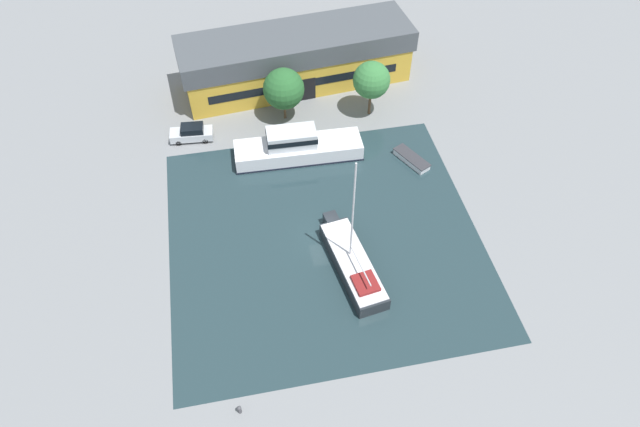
# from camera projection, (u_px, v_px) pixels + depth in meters

# --- Properties ---
(ground_plane) EXTENTS (440.00, 440.00, 0.00)m
(ground_plane) POSITION_uv_depth(u_px,v_px,m) (324.00, 237.00, 51.85)
(ground_plane) COLOR gray
(water_canal) EXTENTS (27.84, 27.27, 0.01)m
(water_canal) POSITION_uv_depth(u_px,v_px,m) (324.00, 237.00, 51.85)
(water_canal) COLOR #23383D
(water_canal) RESTS_ON ground
(warehouse_building) EXTENTS (26.98, 10.00, 6.33)m
(warehouse_building) POSITION_uv_depth(u_px,v_px,m) (296.00, 58.00, 65.10)
(warehouse_building) COLOR gold
(warehouse_building) RESTS_ON ground
(quay_tree_near_building) EXTENTS (4.40, 4.40, 6.09)m
(quay_tree_near_building) POSITION_uv_depth(u_px,v_px,m) (284.00, 89.00, 60.19)
(quay_tree_near_building) COLOR brown
(quay_tree_near_building) RESTS_ON ground
(quay_tree_by_water) EXTENTS (3.99, 3.99, 6.44)m
(quay_tree_by_water) POSITION_uv_depth(u_px,v_px,m) (372.00, 80.00, 60.28)
(quay_tree_by_water) COLOR brown
(quay_tree_by_water) RESTS_ON ground
(parked_car) EXTENTS (4.59, 2.11, 1.78)m
(parked_car) POSITION_uv_depth(u_px,v_px,m) (192.00, 133.00, 60.07)
(parked_car) COLOR silver
(parked_car) RESTS_ON ground
(sailboat_moored) EXTENTS (4.13, 10.91, 12.10)m
(sailboat_moored) POSITION_uv_depth(u_px,v_px,m) (352.00, 263.00, 49.01)
(sailboat_moored) COLOR #23282D
(sailboat_moored) RESTS_ON water_canal
(motor_cruiser) EXTENTS (13.17, 3.86, 3.50)m
(motor_cruiser) POSITION_uv_depth(u_px,v_px,m) (297.00, 147.00, 58.00)
(motor_cruiser) COLOR white
(motor_cruiser) RESTS_ON water_canal
(small_dinghy) EXTENTS (3.16, 4.40, 0.69)m
(small_dinghy) POSITION_uv_depth(u_px,v_px,m) (412.00, 159.00, 58.18)
(small_dinghy) COLOR white
(small_dinghy) RESTS_ON water_canal
(mooring_bollard) EXTENTS (0.32, 0.32, 0.82)m
(mooring_bollard) POSITION_uv_depth(u_px,v_px,m) (239.00, 409.00, 40.82)
(mooring_bollard) COLOR #47474C
(mooring_bollard) RESTS_ON ground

